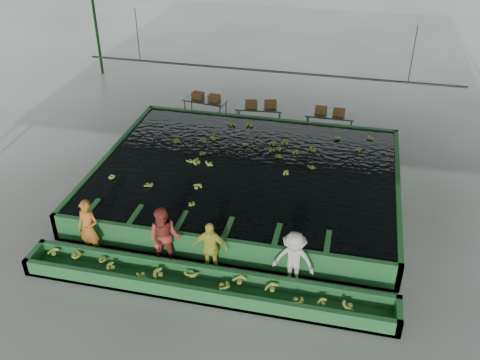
% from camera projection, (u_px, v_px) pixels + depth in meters
% --- Properties ---
extents(ground, '(80.00, 80.00, 0.00)m').
position_uv_depth(ground, '(236.00, 215.00, 17.10)').
color(ground, gray).
rests_on(ground, ground).
extents(shed_roof, '(20.00, 22.00, 0.04)m').
position_uv_depth(shed_roof, '(236.00, 64.00, 14.46)').
color(shed_roof, slate).
rests_on(shed_roof, shed_posts).
extents(shed_posts, '(20.00, 22.00, 5.00)m').
position_uv_depth(shed_posts, '(236.00, 146.00, 15.78)').
color(shed_posts, '#183E18').
rests_on(shed_posts, ground).
extents(flotation_tank, '(10.00, 8.00, 0.90)m').
position_uv_depth(flotation_tank, '(247.00, 179.00, 18.10)').
color(flotation_tank, '#23642D').
rests_on(flotation_tank, ground).
extents(tank_water, '(9.70, 7.70, 0.00)m').
position_uv_depth(tank_water, '(247.00, 168.00, 17.89)').
color(tank_water, black).
rests_on(tank_water, flotation_tank).
extents(sorting_trough, '(10.00, 1.00, 0.50)m').
position_uv_depth(sorting_trough, '(205.00, 285.00, 13.99)').
color(sorting_trough, '#23642D').
rests_on(sorting_trough, ground).
extents(cableway_rail, '(0.08, 0.08, 14.00)m').
position_uv_depth(cableway_rail, '(268.00, 71.00, 19.65)').
color(cableway_rail, '#59605B').
rests_on(cableway_rail, shed_roof).
extents(rail_hanger_left, '(0.04, 0.04, 2.00)m').
position_uv_depth(rail_hanger_left, '(138.00, 35.00, 20.07)').
color(rail_hanger_left, '#59605B').
rests_on(rail_hanger_left, shed_roof).
extents(rail_hanger_right, '(0.04, 0.04, 2.00)m').
position_uv_depth(rail_hanger_right, '(413.00, 55.00, 18.16)').
color(rail_hanger_right, '#59605B').
rests_on(rail_hanger_right, shed_roof).
extents(worker_a, '(0.70, 0.51, 1.79)m').
position_uv_depth(worker_a, '(89.00, 228.00, 15.00)').
color(worker_a, '#CA6E24').
rests_on(worker_a, ground).
extents(worker_b, '(0.97, 0.78, 1.88)m').
position_uv_depth(worker_b, '(165.00, 238.00, 14.55)').
color(worker_b, '#A13A2C').
rests_on(worker_b, ground).
extents(worker_c, '(0.99, 0.46, 1.66)m').
position_uv_depth(worker_c, '(210.00, 248.00, 14.36)').
color(worker_c, yellow).
rests_on(worker_c, ground).
extents(worker_d, '(1.14, 0.71, 1.70)m').
position_uv_depth(worker_d, '(294.00, 260.00, 13.92)').
color(worker_d, beige).
rests_on(worker_d, ground).
extents(packing_table_left, '(1.92, 1.00, 0.83)m').
position_uv_depth(packing_table_left, '(205.00, 109.00, 23.02)').
color(packing_table_left, '#59605B').
rests_on(packing_table_left, ground).
extents(packing_table_mid, '(2.00, 0.96, 0.88)m').
position_uv_depth(packing_table_mid, '(259.00, 116.00, 22.31)').
color(packing_table_mid, '#59605B').
rests_on(packing_table_mid, ground).
extents(packing_table_right, '(1.94, 0.78, 0.88)m').
position_uv_depth(packing_table_right, '(329.00, 124.00, 21.70)').
color(packing_table_right, '#59605B').
rests_on(packing_table_right, ground).
extents(box_stack_left, '(1.27, 0.53, 0.27)m').
position_uv_depth(box_stack_left, '(206.00, 99.00, 22.82)').
color(box_stack_left, brown).
rests_on(box_stack_left, packing_table_left).
extents(box_stack_mid, '(1.34, 0.65, 0.28)m').
position_uv_depth(box_stack_mid, '(261.00, 107.00, 22.03)').
color(box_stack_mid, brown).
rests_on(box_stack_mid, packing_table_mid).
extents(box_stack_right, '(1.20, 0.41, 0.25)m').
position_uv_depth(box_stack_right, '(330.00, 114.00, 21.48)').
color(box_stack_right, brown).
rests_on(box_stack_right, packing_table_right).
extents(floating_bananas, '(8.75, 5.97, 0.12)m').
position_uv_depth(floating_bananas, '(252.00, 157.00, 18.55)').
color(floating_bananas, '#88A833').
rests_on(floating_bananas, tank_water).
extents(trough_bananas, '(8.34, 0.56, 0.11)m').
position_uv_depth(trough_bananas, '(205.00, 281.00, 13.91)').
color(trough_bananas, '#88A833').
rests_on(trough_bananas, sorting_trough).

